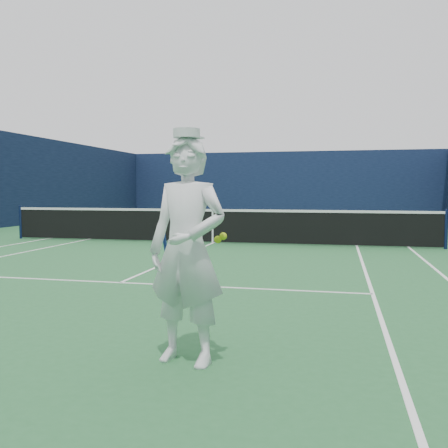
{
  "coord_description": "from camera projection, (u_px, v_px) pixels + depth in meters",
  "views": [
    {
      "loc": [
        3.58,
        -14.17,
        1.59
      ],
      "look_at": [
        2.25,
        -8.37,
        1.17
      ],
      "focal_mm": 40.0,
      "sensor_mm": 36.0,
      "label": 1
    }
  ],
  "objects": [
    {
      "name": "ground",
      "position": [
        213.0,
        243.0,
        14.68
      ],
      "size": [
        80.0,
        80.0,
        0.0
      ],
      "primitive_type": "plane",
      "color": "#256132",
      "rests_on": "ground"
    },
    {
      "name": "court_markings",
      "position": [
        213.0,
        243.0,
        14.68
      ],
      "size": [
        11.03,
        23.83,
        0.01
      ],
      "color": "white",
      "rests_on": "ground"
    },
    {
      "name": "windscreen_fence",
      "position": [
        213.0,
        175.0,
        14.54
      ],
      "size": [
        20.12,
        36.12,
        4.0
      ],
      "color": "#0E1836",
      "rests_on": "ground"
    },
    {
      "name": "tennis_net",
      "position": [
        213.0,
        224.0,
        14.64
      ],
      "size": [
        12.88,
        0.09,
        1.07
      ],
      "color": "#141E4C",
      "rests_on": "ground"
    },
    {
      "name": "tennis_player",
      "position": [
        187.0,
        250.0,
        4.51
      ],
      "size": [
        0.84,
        0.65,
        2.13
      ],
      "rotation": [
        0.0,
        0.0,
        -0.2
      ],
      "color": "white",
      "rests_on": "ground"
    }
  ]
}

